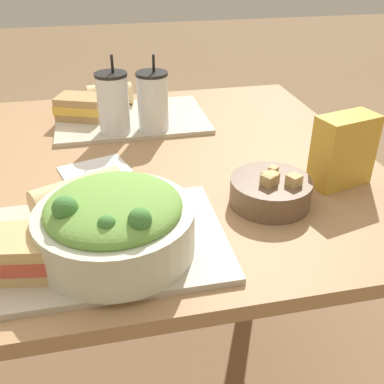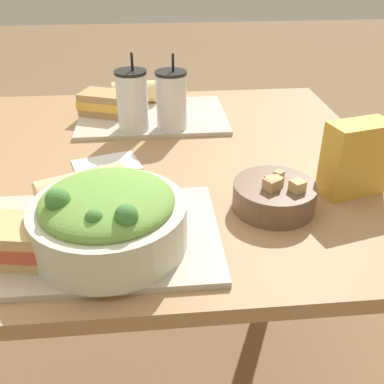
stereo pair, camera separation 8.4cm
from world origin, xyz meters
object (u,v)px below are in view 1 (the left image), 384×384
object	(u,v)px
sandwich_near	(20,253)
baguette_far	(111,95)
drink_cup_dark	(113,105)
sandwich_far	(81,107)
napkin_folded	(94,170)
chip_bag	(343,151)
drink_cup_red	(153,103)
salad_bowl	(115,222)
soup_bowl	(270,190)
baguette_near	(78,194)

from	to	relation	value
sandwich_near	baguette_far	xyz separation A→B (m)	(0.18, 0.75, 0.00)
baguette_far	drink_cup_dark	size ratio (longest dim) A/B	0.68
sandwich_far	drink_cup_dark	world-z (taller)	drink_cup_dark
drink_cup_dark	baguette_far	bearing A→B (deg)	89.73
sandwich_near	napkin_folded	xyz separation A→B (m)	(0.12, 0.34, -0.04)
chip_bag	baguette_far	bearing A→B (deg)	114.38
sandwich_far	drink_cup_dark	distance (m)	0.16
sandwich_far	drink_cup_dark	xyz separation A→B (m)	(0.09, -0.12, 0.04)
baguette_far	napkin_folded	world-z (taller)	baguette_far
sandwich_near	drink_cup_red	size ratio (longest dim) A/B	0.68
salad_bowl	drink_cup_red	xyz separation A→B (m)	(0.13, 0.52, 0.02)
baguette_far	salad_bowl	bearing A→B (deg)	172.38
soup_bowl	salad_bowl	bearing A→B (deg)	-161.48
baguette_near	drink_cup_dark	xyz separation A→B (m)	(0.09, 0.37, 0.04)
drink_cup_dark	napkin_folded	world-z (taller)	drink_cup_dark
baguette_near	napkin_folded	distance (m)	0.19
baguette_near	soup_bowl	bearing A→B (deg)	-120.62
soup_bowl	chip_bag	distance (m)	0.19
sandwich_near	drink_cup_dark	distance (m)	0.57
drink_cup_dark	chip_bag	world-z (taller)	drink_cup_dark
salad_bowl	baguette_near	distance (m)	0.16
baguette_far	napkin_folded	size ratio (longest dim) A/B	0.80
sandwich_near	baguette_near	world-z (taller)	baguette_near
drink_cup_dark	sandwich_far	bearing A→B (deg)	125.06
sandwich_far	chip_bag	distance (m)	0.73
baguette_near	napkin_folded	world-z (taller)	baguette_near
soup_bowl	sandwich_far	distance (m)	0.65
baguette_far	drink_cup_red	distance (m)	0.24
chip_bag	napkin_folded	size ratio (longest dim) A/B	0.89
sandwich_far	baguette_far	xyz separation A→B (m)	(0.09, 0.09, 0.00)
baguette_near	chip_bag	xyz separation A→B (m)	(0.55, 0.01, 0.03)
salad_bowl	sandwich_near	world-z (taller)	salad_bowl
baguette_far	drink_cup_dark	world-z (taller)	drink_cup_dark
baguette_far	soup_bowl	bearing A→B (deg)	-160.96
salad_bowl	chip_bag	xyz separation A→B (m)	(0.49, 0.15, 0.01)
baguette_far	chip_bag	distance (m)	0.73
salad_bowl	drink_cup_dark	xyz separation A→B (m)	(0.03, 0.52, 0.02)
chip_bag	napkin_folded	xyz separation A→B (m)	(-0.52, 0.17, -0.08)
baguette_near	sandwich_near	bearing A→B (deg)	127.27
napkin_folded	drink_cup_dark	bearing A→B (deg)	72.03
baguette_far	drink_cup_red	bearing A→B (deg)	-159.30
drink_cup_dark	drink_cup_red	distance (m)	0.10
sandwich_near	baguette_near	xyz separation A→B (m)	(0.09, 0.16, 0.00)
soup_bowl	sandwich_near	size ratio (longest dim) A/B	1.19
salad_bowl	sandwich_near	bearing A→B (deg)	-172.20
napkin_folded	sandwich_far	bearing A→B (deg)	94.39
soup_bowl	napkin_folded	bearing A→B (deg)	147.35
soup_bowl	sandwich_far	world-z (taller)	same
salad_bowl	drink_cup_red	bearing A→B (deg)	75.45
sandwich_far	soup_bowl	bearing A→B (deg)	-34.25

